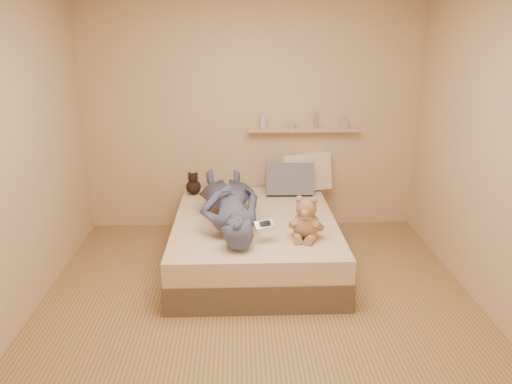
{
  "coord_description": "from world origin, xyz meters",
  "views": [
    {
      "loc": [
        -0.15,
        -3.41,
        2.15
      ],
      "look_at": [
        0.0,
        0.65,
        0.8
      ],
      "focal_mm": 35.0,
      "sensor_mm": 36.0,
      "label": 1
    }
  ],
  "objects_px": {
    "game_console": "(265,225)",
    "bed": "(255,240)",
    "teddy_bear": "(306,221)",
    "dark_plush": "(193,185)",
    "pillow_grey": "(290,179)",
    "wall_shelf": "(303,130)",
    "person": "(229,202)",
    "pillow_cream": "(305,172)"
  },
  "relations": [
    {
      "from": "game_console",
      "to": "teddy_bear",
      "type": "distance_m",
      "value": 0.35
    },
    {
      "from": "wall_shelf",
      "to": "pillow_grey",
      "type": "bearing_deg",
      "value": -125.77
    },
    {
      "from": "person",
      "to": "pillow_grey",
      "type": "bearing_deg",
      "value": -136.45
    },
    {
      "from": "wall_shelf",
      "to": "game_console",
      "type": "bearing_deg",
      "value": -108.52
    },
    {
      "from": "pillow_cream",
      "to": "person",
      "type": "bearing_deg",
      "value": -132.56
    },
    {
      "from": "dark_plush",
      "to": "person",
      "type": "bearing_deg",
      "value": -63.4
    },
    {
      "from": "pillow_grey",
      "to": "wall_shelf",
      "type": "relative_size",
      "value": 0.42
    },
    {
      "from": "teddy_bear",
      "to": "dark_plush",
      "type": "relative_size",
      "value": 1.54
    },
    {
      "from": "bed",
      "to": "teddy_bear",
      "type": "relative_size",
      "value": 5.01
    },
    {
      "from": "person",
      "to": "wall_shelf",
      "type": "xyz_separation_m",
      "value": [
        0.79,
        0.97,
        0.47
      ]
    },
    {
      "from": "game_console",
      "to": "pillow_cream",
      "type": "distance_m",
      "value": 1.47
    },
    {
      "from": "teddy_bear",
      "to": "person",
      "type": "relative_size",
      "value": 0.25
    },
    {
      "from": "dark_plush",
      "to": "wall_shelf",
      "type": "height_order",
      "value": "wall_shelf"
    },
    {
      "from": "bed",
      "to": "dark_plush",
      "type": "height_order",
      "value": "dark_plush"
    },
    {
      "from": "bed",
      "to": "person",
      "type": "height_order",
      "value": "person"
    },
    {
      "from": "pillow_grey",
      "to": "wall_shelf",
      "type": "height_order",
      "value": "wall_shelf"
    },
    {
      "from": "game_console",
      "to": "person",
      "type": "xyz_separation_m",
      "value": [
        -0.3,
        0.49,
        0.02
      ]
    },
    {
      "from": "teddy_bear",
      "to": "bed",
      "type": "bearing_deg",
      "value": 130.45
    },
    {
      "from": "teddy_bear",
      "to": "dark_plush",
      "type": "bearing_deg",
      "value": 130.83
    },
    {
      "from": "game_console",
      "to": "pillow_grey",
      "type": "distance_m",
      "value": 1.28
    },
    {
      "from": "bed",
      "to": "teddy_bear",
      "type": "height_order",
      "value": "teddy_bear"
    },
    {
      "from": "game_console",
      "to": "pillow_grey",
      "type": "bearing_deg",
      "value": 75.06
    },
    {
      "from": "pillow_cream",
      "to": "wall_shelf",
      "type": "bearing_deg",
      "value": 107.94
    },
    {
      "from": "bed",
      "to": "person",
      "type": "relative_size",
      "value": 1.26
    },
    {
      "from": "pillow_cream",
      "to": "pillow_grey",
      "type": "distance_m",
      "value": 0.23
    },
    {
      "from": "game_console",
      "to": "pillow_cream",
      "type": "bearing_deg",
      "value": 69.55
    },
    {
      "from": "pillow_cream",
      "to": "person",
      "type": "height_order",
      "value": "pillow_cream"
    },
    {
      "from": "bed",
      "to": "game_console",
      "type": "bearing_deg",
      "value": -83.51
    },
    {
      "from": "pillow_grey",
      "to": "dark_plush",
      "type": "bearing_deg",
      "value": 178.18
    },
    {
      "from": "bed",
      "to": "wall_shelf",
      "type": "relative_size",
      "value": 1.58
    },
    {
      "from": "game_console",
      "to": "wall_shelf",
      "type": "xyz_separation_m",
      "value": [
        0.49,
        1.46,
        0.49
      ]
    },
    {
      "from": "bed",
      "to": "pillow_grey",
      "type": "distance_m",
      "value": 0.89
    },
    {
      "from": "teddy_bear",
      "to": "pillow_grey",
      "type": "bearing_deg",
      "value": 90.89
    },
    {
      "from": "game_console",
      "to": "pillow_grey",
      "type": "relative_size",
      "value": 0.38
    },
    {
      "from": "pillow_grey",
      "to": "wall_shelf",
      "type": "bearing_deg",
      "value": 54.23
    },
    {
      "from": "game_console",
      "to": "bed",
      "type": "bearing_deg",
      "value": 96.49
    },
    {
      "from": "bed",
      "to": "pillow_cream",
      "type": "height_order",
      "value": "pillow_cream"
    },
    {
      "from": "game_console",
      "to": "person",
      "type": "distance_m",
      "value": 0.58
    },
    {
      "from": "teddy_bear",
      "to": "pillow_grey",
      "type": "xyz_separation_m",
      "value": [
        -0.02,
        1.17,
        0.01
      ]
    },
    {
      "from": "dark_plush",
      "to": "game_console",
      "type": "bearing_deg",
      "value": -61.4
    },
    {
      "from": "pillow_cream",
      "to": "wall_shelf",
      "type": "xyz_separation_m",
      "value": [
        -0.03,
        0.08,
        0.45
      ]
    },
    {
      "from": "dark_plush",
      "to": "bed",
      "type": "bearing_deg",
      "value": -48.92
    }
  ]
}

